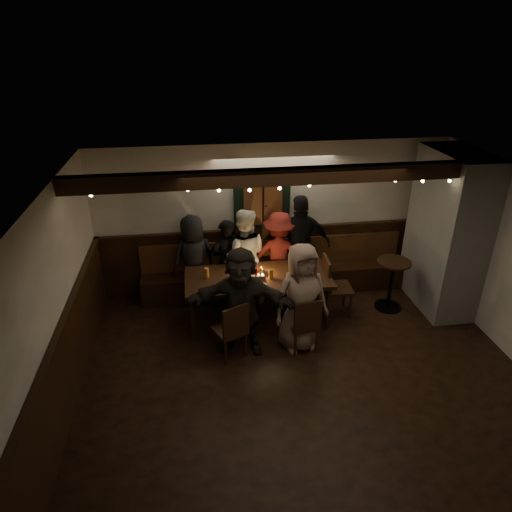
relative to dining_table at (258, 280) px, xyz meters
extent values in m
cube|color=black|center=(0.43, -1.40, -0.74)|extent=(6.00, 5.00, 0.01)
cube|color=black|center=(0.43, -1.40, 1.87)|extent=(6.00, 5.00, 0.01)
cube|color=beige|center=(0.43, 1.11, 0.57)|extent=(6.00, 0.01, 2.60)
cube|color=beige|center=(-2.58, -1.40, 0.57)|extent=(0.01, 5.00, 2.60)
cube|color=black|center=(0.43, 1.08, -0.18)|extent=(6.00, 0.05, 1.10)
cube|color=black|center=(-2.55, -1.40, -0.18)|extent=(0.05, 5.00, 1.10)
cube|color=slate|center=(3.08, 0.10, 0.57)|extent=(0.70, 1.40, 2.60)
cube|color=black|center=(0.43, 0.83, -0.51)|extent=(4.60, 0.45, 0.45)
cube|color=#532B18|center=(0.43, 1.01, -0.03)|extent=(4.60, 0.06, 0.50)
cube|color=black|center=(0.23, 1.04, 0.92)|extent=(0.95, 0.04, 1.00)
cube|color=#532B18|center=(0.23, 0.98, 0.92)|extent=(0.64, 0.12, 0.76)
cube|color=black|center=(0.43, -0.40, 1.76)|extent=(6.00, 0.16, 0.22)
sphere|color=#FFE599|center=(-2.17, -0.42, 1.63)|extent=(0.04, 0.04, 0.04)
sphere|color=#FFE599|center=(-1.77, -0.42, 1.65)|extent=(0.04, 0.04, 0.04)
sphere|color=#FFE599|center=(-1.37, -0.42, 1.66)|extent=(0.04, 0.04, 0.04)
sphere|color=#FFE599|center=(-0.97, -0.42, 1.64)|extent=(0.04, 0.04, 0.04)
sphere|color=#FFE599|center=(-0.57, -0.42, 1.62)|extent=(0.04, 0.04, 0.04)
sphere|color=#FFE599|center=(-0.17, -0.42, 1.60)|extent=(0.04, 0.04, 0.04)
sphere|color=#FFE599|center=(0.23, -0.42, 1.61)|extent=(0.04, 0.04, 0.04)
sphere|color=#FFE599|center=(0.63, -0.42, 1.63)|extent=(0.04, 0.04, 0.04)
sphere|color=#FFE599|center=(1.03, -0.42, 1.65)|extent=(0.04, 0.04, 0.04)
sphere|color=#FFE599|center=(1.43, -0.42, 1.66)|extent=(0.04, 0.04, 0.04)
sphere|color=#FFE599|center=(1.83, -0.42, 1.64)|extent=(0.04, 0.04, 0.04)
sphere|color=#FFE599|center=(2.23, -0.42, 1.61)|extent=(0.04, 0.04, 0.04)
sphere|color=#FFE599|center=(2.63, -0.42, 1.60)|extent=(0.04, 0.04, 0.04)
sphere|color=#FFE599|center=(3.03, -0.42, 1.61)|extent=(0.04, 0.04, 0.04)
cube|color=black|center=(0.00, 0.00, 0.04)|extent=(2.24, 0.96, 0.06)
cylinder|color=black|center=(-1.03, -0.39, -0.36)|extent=(0.07, 0.07, 0.74)
cylinder|color=black|center=(-1.03, 0.40, -0.36)|extent=(0.07, 0.07, 0.74)
cylinder|color=black|center=(1.04, -0.39, -0.36)|extent=(0.07, 0.07, 0.74)
cylinder|color=black|center=(1.04, 0.40, -0.36)|extent=(0.07, 0.07, 0.74)
cylinder|color=#BF7226|center=(-0.78, 0.10, 0.14)|extent=(0.07, 0.07, 0.15)
cylinder|color=#BF7226|center=(-0.44, -0.26, 0.14)|extent=(0.07, 0.07, 0.15)
cylinder|color=silver|center=(-0.10, 0.21, 0.14)|extent=(0.07, 0.07, 0.15)
cylinder|color=#BF7226|center=(0.19, -0.08, 0.14)|extent=(0.07, 0.07, 0.15)
cylinder|color=silver|center=(0.62, 0.27, 0.14)|extent=(0.07, 0.07, 0.15)
cylinder|color=#BF7226|center=(0.80, -0.20, 0.14)|extent=(0.07, 0.07, 0.15)
cylinder|color=white|center=(-0.58, -0.32, 0.08)|extent=(0.28, 0.28, 0.02)
cube|color=#B2B2B7|center=(0.00, -0.05, 0.09)|extent=(0.17, 0.11, 0.05)
cylinder|color=#990C0C|center=(-0.03, -0.05, 0.15)|extent=(0.04, 0.04, 0.17)
cylinder|color=gold|center=(0.03, -0.05, 0.15)|extent=(0.04, 0.04, 0.17)
cylinder|color=silver|center=(0.06, 0.06, 0.11)|extent=(0.05, 0.05, 0.09)
sphere|color=#FFB24C|center=(0.06, 0.06, 0.17)|extent=(0.03, 0.03, 0.03)
cube|color=black|center=(-0.52, -0.81, -0.32)|extent=(0.54, 0.54, 0.04)
cube|color=black|center=(-0.44, -0.97, -0.06)|extent=(0.38, 0.21, 0.46)
cylinder|color=black|center=(-0.44, -0.59, -0.53)|extent=(0.03, 0.03, 0.40)
cylinder|color=black|center=(-0.30, -0.89, -0.53)|extent=(0.03, 0.03, 0.40)
cylinder|color=black|center=(-0.74, -0.73, -0.53)|extent=(0.03, 0.03, 0.40)
cylinder|color=black|center=(-0.60, -1.02, -0.53)|extent=(0.03, 0.03, 0.40)
cube|color=black|center=(0.53, -0.81, -0.32)|extent=(0.46, 0.46, 0.04)
cube|color=black|center=(0.56, -0.99, -0.07)|extent=(0.40, 0.10, 0.46)
cylinder|color=black|center=(0.67, -0.62, -0.53)|extent=(0.03, 0.03, 0.39)
cylinder|color=black|center=(0.71, -0.95, -0.53)|extent=(0.03, 0.03, 0.39)
cylinder|color=black|center=(0.34, -0.67, -0.53)|extent=(0.03, 0.03, 0.39)
cylinder|color=black|center=(0.39, -0.99, -0.53)|extent=(0.03, 0.03, 0.39)
cube|color=black|center=(1.30, 0.02, -0.27)|extent=(0.48, 0.48, 0.04)
cube|color=black|center=(1.10, 0.03, 0.02)|extent=(0.07, 0.46, 0.52)
cylinder|color=black|center=(1.48, -0.18, -0.51)|extent=(0.04, 0.04, 0.44)
cylinder|color=black|center=(1.11, -0.15, -0.51)|extent=(0.04, 0.04, 0.44)
cylinder|color=black|center=(1.50, 0.19, -0.51)|extent=(0.04, 0.04, 0.44)
cylinder|color=black|center=(1.13, 0.21, -0.51)|extent=(0.04, 0.04, 0.44)
cylinder|color=black|center=(2.23, 0.05, -0.72)|extent=(0.44, 0.44, 0.03)
cylinder|color=black|center=(2.23, 0.05, -0.31)|extent=(0.06, 0.06, 0.85)
cylinder|color=black|center=(2.23, 0.05, 0.12)|extent=(0.55, 0.55, 0.03)
imported|color=black|center=(-0.96, 0.77, 0.04)|extent=(0.87, 0.70, 1.54)
imported|color=black|center=(-0.43, 0.67, 0.01)|extent=(0.63, 0.51, 1.49)
imported|color=beige|center=(-0.13, 0.67, 0.09)|extent=(0.88, 0.73, 1.65)
imported|color=maroon|center=(0.48, 0.77, 0.03)|extent=(1.09, 0.79, 1.52)
imported|color=black|center=(0.85, 0.78, 0.17)|extent=(1.05, 0.44, 1.80)
imported|color=black|center=(-0.34, -0.71, 0.08)|extent=(1.58, 0.79, 1.63)
imported|color=#8F7260|center=(0.50, -0.75, 0.09)|extent=(0.89, 0.67, 1.65)
camera|label=1|loc=(-0.92, -6.08, 3.48)|focal=32.00mm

